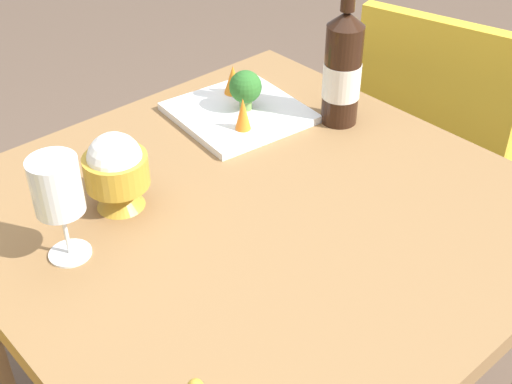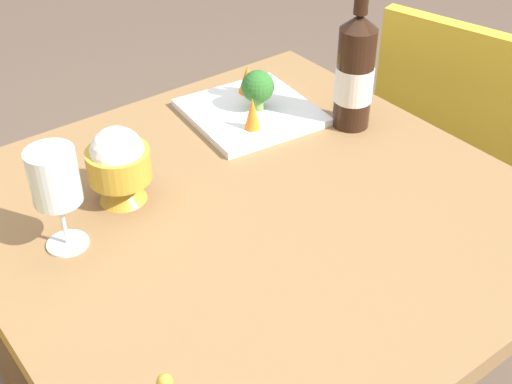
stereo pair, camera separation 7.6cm
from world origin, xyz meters
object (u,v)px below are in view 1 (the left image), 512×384
object	(u,v)px
carrot_garnish_right	(243,114)
chair_by_wall	(437,128)
rice_bowl	(116,170)
broccoli_floret	(246,88)
serving_plate	(239,113)
wine_bottle	(343,68)
wine_glass	(57,189)
carrot_garnish_left	(233,79)

from	to	relation	value
carrot_garnish_right	chair_by_wall	bearing A→B (deg)	83.54
rice_bowl	broccoli_floret	size ratio (longest dim) A/B	1.65
rice_bowl	serving_plate	distance (m)	0.38
chair_by_wall	wine_bottle	bearing A→B (deg)	-101.32
chair_by_wall	serving_plate	world-z (taller)	chair_by_wall
wine_glass	serving_plate	xyz separation A→B (m)	(-0.15, 0.49, -0.12)
serving_plate	broccoli_floret	distance (m)	0.06
chair_by_wall	wine_bottle	distance (m)	0.53
carrot_garnish_left	wine_glass	bearing A→B (deg)	-67.44
serving_plate	carrot_garnish_right	world-z (taller)	carrot_garnish_right
broccoli_floret	chair_by_wall	bearing A→B (deg)	77.11
carrot_garnish_left	carrot_garnish_right	world-z (taller)	carrot_garnish_right
rice_bowl	carrot_garnish_left	distance (m)	0.43
broccoli_floret	carrot_garnish_right	size ratio (longest dim) A/B	1.26
carrot_garnish_left	carrot_garnish_right	xyz separation A→B (m)	(0.13, -0.08, 0.00)
broccoli_floret	carrot_garnish_right	bearing A→B (deg)	-45.04
serving_plate	carrot_garnish_right	size ratio (longest dim) A/B	4.06
wine_glass	carrot_garnish_left	distance (m)	0.58
broccoli_floret	carrot_garnish_right	xyz separation A→B (m)	(0.06, -0.06, -0.02)
wine_glass	broccoli_floret	distance (m)	0.52
carrot_garnish_left	carrot_garnish_right	distance (m)	0.16
rice_bowl	carrot_garnish_right	bearing A→B (deg)	96.12
wine_glass	carrot_garnish_left	xyz separation A→B (m)	(-0.22, 0.53, -0.08)
carrot_garnish_left	carrot_garnish_right	size ratio (longest dim) A/B	0.94
chair_by_wall	carrot_garnish_right	distance (m)	0.66
wine_glass	rice_bowl	distance (m)	0.15
broccoli_floret	carrot_garnish_left	world-z (taller)	broccoli_floret
wine_glass	carrot_garnish_left	bearing A→B (deg)	112.56
wine_bottle	wine_glass	bearing A→B (deg)	-89.93
serving_plate	carrot_garnish_left	bearing A→B (deg)	148.39
carrot_garnish_left	rice_bowl	bearing A→B (deg)	-67.60
wine_glass	rice_bowl	bearing A→B (deg)	113.03
wine_glass	broccoli_floret	bearing A→B (deg)	106.33
chair_by_wall	carrot_garnish_left	size ratio (longest dim) A/B	13.37
chair_by_wall	carrot_garnish_right	bearing A→B (deg)	-110.45
broccoli_floret	wine_glass	bearing A→B (deg)	-73.67
serving_plate	broccoli_floret	bearing A→B (deg)	57.59
chair_by_wall	carrot_garnish_left	distance (m)	0.61
broccoli_floret	serving_plate	bearing A→B (deg)	-122.41
wine_glass	wine_bottle	bearing A→B (deg)	90.07
wine_bottle	carrot_garnish_left	world-z (taller)	wine_bottle
wine_bottle	serving_plate	size ratio (longest dim) A/B	1.12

